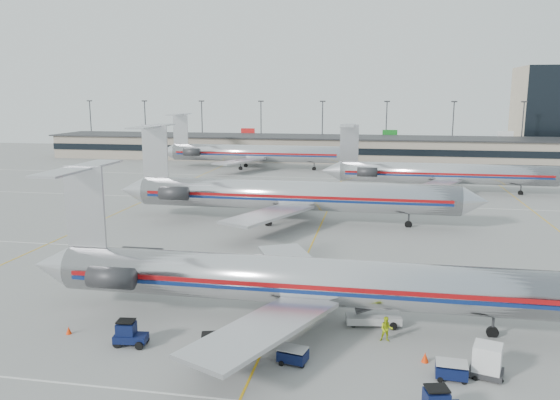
% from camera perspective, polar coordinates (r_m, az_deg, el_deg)
% --- Properties ---
extents(ground, '(260.00, 260.00, 0.00)m').
position_cam_1_polar(ground, '(48.69, 1.12, -9.40)').
color(ground, gray).
rests_on(ground, ground).
extents(apron_markings, '(160.00, 0.15, 0.02)m').
position_cam_1_polar(apron_markings, '(58.06, 2.71, -6.01)').
color(apron_markings, silver).
rests_on(apron_markings, ground).
extents(terminal, '(162.00, 17.00, 6.25)m').
position_cam_1_polar(terminal, '(143.89, 7.42, 5.36)').
color(terminal, gray).
rests_on(terminal, ground).
extents(light_mast_row, '(163.60, 0.40, 15.28)m').
position_cam_1_polar(light_mast_row, '(157.46, 7.74, 7.80)').
color(light_mast_row, '#38383D').
rests_on(light_mast_row, ground).
extents(jet_foreground, '(44.46, 26.18, 11.64)m').
position_cam_1_polar(jet_foreground, '(41.08, 1.54, -8.31)').
color(jet_foreground, silver).
rests_on(jet_foreground, ground).
extents(jet_second_row, '(49.70, 29.27, 13.01)m').
position_cam_1_polar(jet_second_row, '(72.95, 0.82, 0.56)').
color(jet_second_row, silver).
rests_on(jet_second_row, ground).
extents(jet_third_row, '(43.31, 26.64, 11.84)m').
position_cam_1_polar(jet_third_row, '(99.72, 16.40, 2.72)').
color(jet_third_row, silver).
rests_on(jet_third_row, ground).
extents(jet_back_row, '(46.59, 28.66, 12.74)m').
position_cam_1_polar(jet_back_row, '(126.81, -2.96, 4.94)').
color(jet_back_row, silver).
rests_on(jet_back_row, ground).
extents(tug_left, '(2.34, 1.35, 1.82)m').
position_cam_1_polar(tug_left, '(39.77, -15.52, -13.35)').
color(tug_left, '#091136').
rests_on(tug_left, ground).
extents(tug_center, '(2.73, 1.86, 2.02)m').
position_cam_1_polar(tug_center, '(36.22, -6.82, -15.35)').
color(tug_center, '#091136').
rests_on(tug_center, ground).
extents(cart_inner, '(2.02, 1.59, 1.02)m').
position_cam_1_polar(cart_inner, '(36.28, 1.35, -15.90)').
color(cart_inner, '#091136').
rests_on(cart_inner, ground).
extents(cart_outer, '(1.94, 1.39, 1.06)m').
position_cam_1_polar(cart_outer, '(36.04, 17.47, -16.59)').
color(cart_outer, '#091136').
rests_on(cart_outer, ground).
extents(uld_container, '(2.31, 2.09, 2.04)m').
position_cam_1_polar(uld_container, '(36.80, 20.83, -15.40)').
color(uld_container, '#2D2D30').
rests_on(uld_container, ground).
extents(belt_loader, '(4.89, 2.05, 2.52)m').
position_cam_1_polar(belt_loader, '(42.11, 9.87, -11.92)').
color(belt_loader, '#A3A3A3').
rests_on(belt_loader, ground).
extents(ramp_worker_near, '(0.59, 0.67, 1.55)m').
position_cam_1_polar(ramp_worker_near, '(41.18, 1.81, -12.15)').
color(ramp_worker_near, '#8FED16').
rests_on(ramp_worker_near, ground).
extents(ramp_worker_far, '(0.89, 0.71, 1.79)m').
position_cam_1_polar(ramp_worker_far, '(39.67, 11.06, -13.10)').
color(ramp_worker_far, '#A8C012').
rests_on(ramp_worker_far, ground).
extents(cone_right, '(0.54, 0.54, 0.65)m').
position_cam_1_polar(cone_right, '(37.66, 14.92, -15.59)').
color(cone_right, '#EC3307').
rests_on(cone_right, ground).
extents(cone_left, '(0.47, 0.47, 0.55)m').
position_cam_1_polar(cone_left, '(43.07, -21.21, -12.57)').
color(cone_left, '#EC3307').
rests_on(cone_left, ground).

